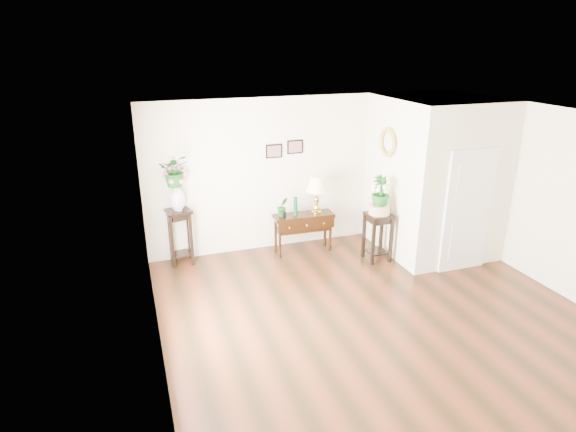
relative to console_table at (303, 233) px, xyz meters
name	(u,v)px	position (x,y,z in m)	size (l,w,h in m)	color
floor	(373,312)	(0.23, -2.32, -0.37)	(6.00, 5.50, 0.02)	#4E2312
ceiling	(387,118)	(0.23, -2.32, 2.43)	(6.00, 5.50, 0.02)	white
wall_back	(307,172)	(0.23, 0.43, 1.03)	(6.00, 0.02, 2.80)	silver
wall_front	(539,332)	(0.23, -5.07, 1.03)	(6.00, 0.02, 2.80)	silver
wall_left	(152,252)	(-2.77, -2.32, 1.03)	(0.02, 5.50, 2.80)	silver
wall_right	(552,200)	(3.23, -2.32, 1.03)	(0.02, 5.50, 2.80)	silver
partition	(434,176)	(2.33, -0.54, 1.03)	(1.80, 1.95, 2.80)	silver
door	(468,211)	(2.33, -1.54, 0.68)	(0.90, 0.05, 2.10)	silver
art_print_left	(274,151)	(-0.42, 0.41, 1.48)	(0.30, 0.02, 0.25)	black
art_print_right	(295,147)	(-0.02, 0.41, 1.53)	(0.30, 0.02, 0.25)	black
wall_ornament	(388,142)	(1.39, -0.42, 1.68)	(0.51, 0.51, 0.07)	gold
console_table	(303,233)	(0.00, 0.00, 0.00)	(1.11, 0.37, 0.74)	black
table_lamp	(317,195)	(0.25, 0.00, 0.72)	(0.40, 0.40, 0.71)	gold
green_vase	(295,206)	(-0.15, 0.00, 0.54)	(0.07, 0.07, 0.35)	#0B3E1E
potted_plant	(283,207)	(-0.40, 0.00, 0.54)	(0.19, 0.16, 0.35)	#144B17
plant_stand_a	(181,237)	(-2.19, 0.25, 0.13)	(0.38, 0.38, 0.99)	black
porcelain_vase	(177,197)	(-2.19, 0.25, 0.85)	(0.27, 0.27, 0.47)	silver
lily_arrangement	(175,171)	(-2.19, 0.25, 1.30)	(0.50, 0.43, 0.56)	#144B17
plant_stand_b	(377,237)	(1.13, -0.74, 0.07)	(0.41, 0.41, 0.87)	black
ceramic_bowl	(379,209)	(1.13, -0.74, 0.58)	(0.37, 0.37, 0.16)	beige
narcissus	(381,192)	(1.13, -0.74, 0.90)	(0.31, 0.31, 0.56)	#144B17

